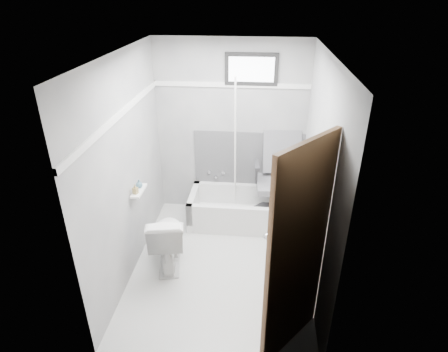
# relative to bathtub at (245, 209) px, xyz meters

# --- Properties ---
(floor) EXTENTS (2.60, 2.60, 0.00)m
(floor) POSITION_rel_bathtub_xyz_m (-0.23, -0.93, -0.21)
(floor) COLOR white
(floor) RESTS_ON ground
(ceiling) EXTENTS (2.60, 2.60, 0.00)m
(ceiling) POSITION_rel_bathtub_xyz_m (-0.23, -0.93, 2.19)
(ceiling) COLOR silver
(ceiling) RESTS_ON floor
(wall_back) EXTENTS (2.00, 0.02, 2.40)m
(wall_back) POSITION_rel_bathtub_xyz_m (-0.23, 0.37, 0.99)
(wall_back) COLOR slate
(wall_back) RESTS_ON floor
(wall_front) EXTENTS (2.00, 0.02, 2.40)m
(wall_front) POSITION_rel_bathtub_xyz_m (-0.23, -2.23, 0.99)
(wall_front) COLOR slate
(wall_front) RESTS_ON floor
(wall_left) EXTENTS (0.02, 2.60, 2.40)m
(wall_left) POSITION_rel_bathtub_xyz_m (-1.23, -0.93, 0.99)
(wall_left) COLOR slate
(wall_left) RESTS_ON floor
(wall_right) EXTENTS (0.02, 2.60, 2.40)m
(wall_right) POSITION_rel_bathtub_xyz_m (0.77, -0.93, 0.99)
(wall_right) COLOR slate
(wall_right) RESTS_ON floor
(bathtub) EXTENTS (1.50, 0.70, 0.42)m
(bathtub) POSITION_rel_bathtub_xyz_m (0.00, 0.00, 0.00)
(bathtub) COLOR silver
(bathtub) RESTS_ON floor
(office_chair) EXTENTS (0.69, 0.69, 1.13)m
(office_chair) POSITION_rel_bathtub_xyz_m (0.42, 0.02, 0.47)
(office_chair) COLOR #5C5C60
(office_chair) RESTS_ON bathtub
(toilet) EXTENTS (0.53, 0.78, 0.71)m
(toilet) POSITION_rel_bathtub_xyz_m (-0.85, -0.95, 0.14)
(toilet) COLOR white
(toilet) RESTS_ON floor
(door) EXTENTS (0.78, 0.78, 2.00)m
(door) POSITION_rel_bathtub_xyz_m (0.75, -2.21, 0.79)
(door) COLOR brown
(door) RESTS_ON floor
(window) EXTENTS (0.66, 0.04, 0.40)m
(window) POSITION_rel_bathtub_xyz_m (0.02, 0.36, 1.81)
(window) COLOR black
(window) RESTS_ON wall_back
(backerboard) EXTENTS (1.50, 0.02, 0.78)m
(backerboard) POSITION_rel_bathtub_xyz_m (0.02, 0.36, 0.59)
(backerboard) COLOR #4C4C4F
(backerboard) RESTS_ON wall_back
(trim_back) EXTENTS (2.00, 0.02, 0.06)m
(trim_back) POSITION_rel_bathtub_xyz_m (-0.23, 0.36, 1.61)
(trim_back) COLOR white
(trim_back) RESTS_ON wall_back
(trim_left) EXTENTS (0.02, 2.60, 0.06)m
(trim_left) POSITION_rel_bathtub_xyz_m (-1.22, -0.93, 1.61)
(trim_left) COLOR white
(trim_left) RESTS_ON wall_left
(pole) EXTENTS (0.02, 0.33, 1.93)m
(pole) POSITION_rel_bathtub_xyz_m (-0.15, 0.13, 0.84)
(pole) COLOR white
(pole) RESTS_ON bathtub
(shelf) EXTENTS (0.10, 0.32, 0.02)m
(shelf) POSITION_rel_bathtub_xyz_m (-1.16, -0.84, 0.69)
(shelf) COLOR white
(shelf) RESTS_ON wall_left
(soap_bottle_a) EXTENTS (0.06, 0.06, 0.11)m
(soap_bottle_a) POSITION_rel_bathtub_xyz_m (-1.17, -0.92, 0.76)
(soap_bottle_a) COLOR #95804A
(soap_bottle_a) RESTS_ON shelf
(soap_bottle_b) EXTENTS (0.11, 0.11, 0.10)m
(soap_bottle_b) POSITION_rel_bathtub_xyz_m (-1.17, -0.78, 0.75)
(soap_bottle_b) COLOR #466E81
(soap_bottle_b) RESTS_ON shelf
(faucet) EXTENTS (0.26, 0.10, 0.16)m
(faucet) POSITION_rel_bathtub_xyz_m (-0.43, 0.34, 0.34)
(faucet) COLOR silver
(faucet) RESTS_ON wall_back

